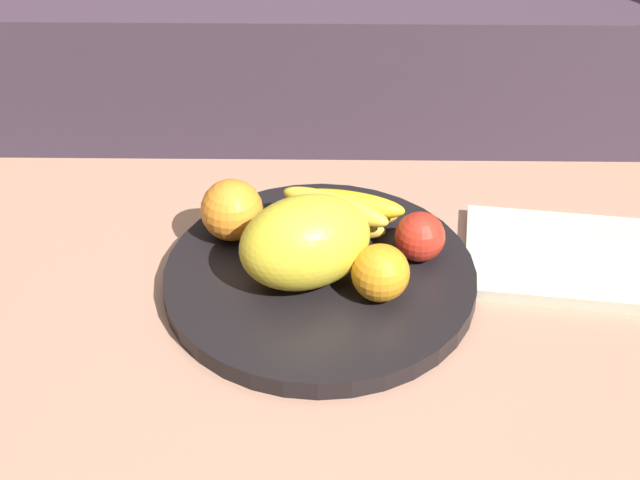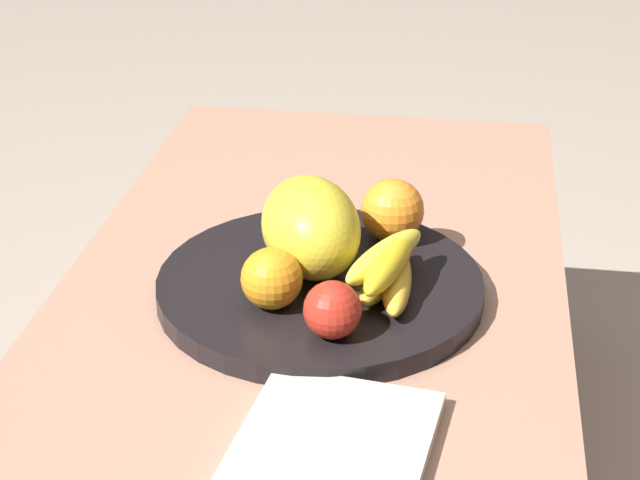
{
  "view_description": "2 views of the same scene",
  "coord_description": "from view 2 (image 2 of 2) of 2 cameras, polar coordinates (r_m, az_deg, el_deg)",
  "views": [
    {
      "loc": [
        0.04,
        -0.99,
        1.25
      ],
      "look_at": [
        0.03,
        0.01,
        0.48
      ],
      "focal_mm": 58.52,
      "sensor_mm": 36.0,
      "label": 1
    },
    {
      "loc": [
        1.12,
        0.18,
        1.05
      ],
      "look_at": [
        0.03,
        0.01,
        0.48
      ],
      "focal_mm": 59.94,
      "sensor_mm": 36.0,
      "label": 2
    }
  ],
  "objects": [
    {
      "name": "fruit_bowl",
      "position": [
        1.27,
        0.0,
        -2.51
      ],
      "size": [
        0.39,
        0.39,
        0.03
      ],
      "primitive_type": "cylinder",
      "color": "black",
      "rests_on": "coffee_table"
    },
    {
      "name": "orange_front",
      "position": [
        1.34,
        3.89,
        1.59
      ],
      "size": [
        0.08,
        0.08,
        0.08
      ],
      "primitive_type": "sphere",
      "color": "orange",
      "rests_on": "fruit_bowl"
    },
    {
      "name": "orange_left",
      "position": [
        1.19,
        -2.59,
        -2.06
      ],
      "size": [
        0.07,
        0.07,
        0.07
      ],
      "primitive_type": "sphere",
      "color": "orange",
      "rests_on": "fruit_bowl"
    },
    {
      "name": "melon_large_front",
      "position": [
        1.26,
        -0.5,
        0.7
      ],
      "size": [
        0.19,
        0.17,
        0.11
      ],
      "primitive_type": "ellipsoid",
      "rotation": [
        0.0,
        0.0,
        0.39
      ],
      "color": "yellow",
      "rests_on": "fruit_bowl"
    },
    {
      "name": "apple_front",
      "position": [
        1.14,
        0.67,
        -3.75
      ],
      "size": [
        0.06,
        0.06,
        0.06
      ],
      "primitive_type": "sphere",
      "color": "red",
      "rests_on": "fruit_bowl"
    },
    {
      "name": "banana_bunch",
      "position": [
        1.22,
        3.71,
        -1.54
      ],
      "size": [
        0.18,
        0.1,
        0.06
      ],
      "color": "gold",
      "rests_on": "fruit_bowl"
    },
    {
      "name": "magazine",
      "position": [
        1.01,
        0.36,
        -11.67
      ],
      "size": [
        0.27,
        0.21,
        0.02
      ],
      "primitive_type": "cube",
      "rotation": [
        0.0,
        0.0,
        -0.12
      ],
      "color": "beige",
      "rests_on": "coffee_table"
    },
    {
      "name": "coffee_table",
      "position": [
        1.33,
        -0.4,
        -3.92
      ],
      "size": [
        1.18,
        0.61,
        0.41
      ],
      "color": "#AA7B63",
      "rests_on": "ground_plane"
    }
  ]
}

